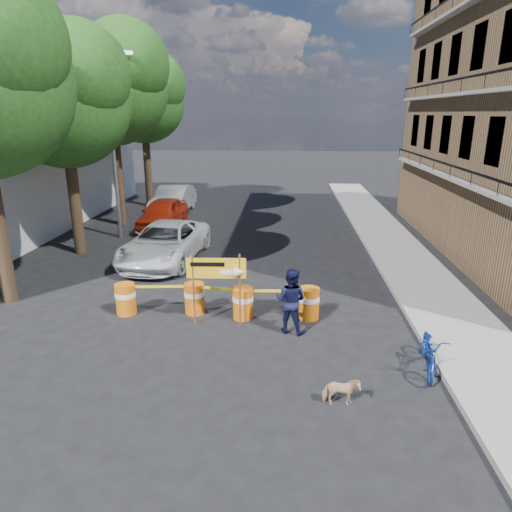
# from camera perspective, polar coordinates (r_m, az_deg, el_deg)

# --- Properties ---
(ground) EXTENTS (120.00, 120.00, 0.00)m
(ground) POSITION_cam_1_polar(r_m,az_deg,el_deg) (11.89, -4.26, -10.16)
(ground) COLOR black
(ground) RESTS_ON ground
(sidewalk_east) EXTENTS (2.40, 40.00, 0.15)m
(sidewalk_east) POSITION_cam_1_polar(r_m,az_deg,el_deg) (17.91, 18.57, -1.11)
(sidewalk_east) COLOR gray
(sidewalk_east) RESTS_ON ground
(tree_mid_a) EXTENTS (5.25, 5.00, 8.68)m
(tree_mid_a) POSITION_cam_1_polar(r_m,az_deg,el_deg) (19.30, -22.85, 17.68)
(tree_mid_a) COLOR #332316
(tree_mid_a) RESTS_ON ground
(tree_mid_b) EXTENTS (5.67, 5.40, 9.62)m
(tree_mid_b) POSITION_cam_1_polar(r_m,az_deg,el_deg) (23.94, -17.59, 19.62)
(tree_mid_b) COLOR #332316
(tree_mid_b) RESTS_ON ground
(tree_far) EXTENTS (5.04, 4.80, 8.84)m
(tree_far) POSITION_cam_1_polar(r_m,az_deg,el_deg) (28.66, -13.83, 18.43)
(tree_far) COLOR #332316
(tree_far) RESTS_ON ground
(streetlamp) EXTENTS (1.25, 0.18, 8.00)m
(streetlamp) POSITION_cam_1_polar(r_m,az_deg,el_deg) (21.31, -17.36, 13.68)
(streetlamp) COLOR gray
(streetlamp) RESTS_ON ground
(barrel_far_left) EXTENTS (0.58, 0.58, 0.90)m
(barrel_far_left) POSITION_cam_1_polar(r_m,az_deg,el_deg) (13.51, -15.99, -5.11)
(barrel_far_left) COLOR #CA5C0B
(barrel_far_left) RESTS_ON ground
(barrel_mid_left) EXTENTS (0.58, 0.58, 0.90)m
(barrel_mid_left) POSITION_cam_1_polar(r_m,az_deg,el_deg) (13.16, -7.69, -5.18)
(barrel_mid_left) COLOR #CA5C0B
(barrel_mid_left) RESTS_ON ground
(barrel_mid_right) EXTENTS (0.58, 0.58, 0.90)m
(barrel_mid_right) POSITION_cam_1_polar(r_m,az_deg,el_deg) (12.73, -1.64, -5.83)
(barrel_mid_right) COLOR #CA5C0B
(barrel_mid_right) RESTS_ON ground
(barrel_far_right) EXTENTS (0.58, 0.58, 0.90)m
(barrel_far_right) POSITION_cam_1_polar(r_m,az_deg,el_deg) (12.80, 6.65, -5.81)
(barrel_far_right) COLOR #CA5C0B
(barrel_far_right) RESTS_ON ground
(detour_sign) EXTENTS (1.57, 0.30, 2.01)m
(detour_sign) POSITION_cam_1_polar(r_m,az_deg,el_deg) (11.98, -3.95, -2.19)
(detour_sign) COLOR #592D19
(detour_sign) RESTS_ON ground
(pedestrian) EXTENTS (1.02, 0.90, 1.74)m
(pedestrian) POSITION_cam_1_polar(r_m,az_deg,el_deg) (11.85, 4.36, -5.59)
(pedestrian) COLOR black
(pedestrian) RESTS_ON ground
(bicycle) EXTENTS (0.80, 1.06, 1.82)m
(bicycle) POSITION_cam_1_polar(r_m,az_deg,el_deg) (10.81, 21.09, -8.92)
(bicycle) COLOR navy
(bicycle) RESTS_ON ground
(dog) EXTENTS (0.74, 0.37, 0.60)m
(dog) POSITION_cam_1_polar(r_m,az_deg,el_deg) (9.43, 10.59, -16.35)
(dog) COLOR #DBAB7D
(dog) RESTS_ON ground
(suv_white) EXTENTS (2.92, 5.48, 1.46)m
(suv_white) POSITION_cam_1_polar(r_m,az_deg,el_deg) (17.86, -11.33, 1.63)
(suv_white) COLOR silver
(suv_white) RESTS_ON ground
(sedan_red) EXTENTS (1.94, 4.38, 1.47)m
(sedan_red) POSITION_cam_1_polar(r_m,az_deg,el_deg) (23.20, -11.55, 5.25)
(sedan_red) COLOR #AB240E
(sedan_red) RESTS_ON ground
(sedan_silver) EXTENTS (1.83, 4.81, 1.57)m
(sedan_silver) POSITION_cam_1_polar(r_m,az_deg,el_deg) (26.49, -10.30, 6.93)
(sedan_silver) COLOR #ADAFB4
(sedan_silver) RESTS_ON ground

